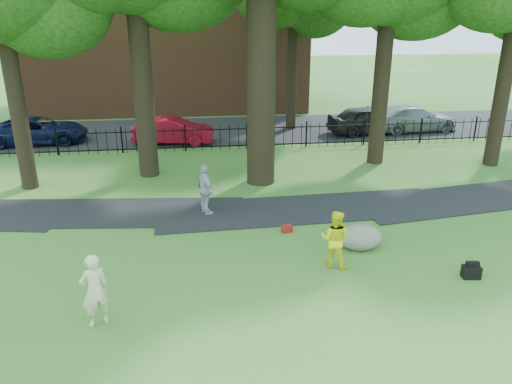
{
  "coord_description": "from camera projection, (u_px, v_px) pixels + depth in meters",
  "views": [
    {
      "loc": [
        -2.64,
        -11.78,
        6.64
      ],
      "look_at": [
        -0.84,
        2.0,
        1.45
      ],
      "focal_mm": 35.0,
      "sensor_mm": 36.0,
      "label": 1
    }
  ],
  "objects": [
    {
      "name": "pedestrian",
      "position": [
        205.0,
        190.0,
        16.66
      ],
      "size": [
        0.8,
        1.11,
        1.75
      ],
      "primitive_type": "imported",
      "rotation": [
        0.0,
        0.0,
        1.98
      ],
      "color": "#A8A9AD",
      "rests_on": "ground"
    },
    {
      "name": "footpath",
      "position": [
        301.0,
        210.0,
        17.33
      ],
      "size": [
        36.07,
        3.85,
        0.03
      ],
      "primitive_type": "cube",
      "rotation": [
        0.0,
        0.0,
        0.03
      ],
      "color": "black",
      "rests_on": "ground"
    },
    {
      "name": "red_bag",
      "position": [
        287.0,
        229.0,
        15.58
      ],
      "size": [
        0.36,
        0.27,
        0.22
      ],
      "primitive_type": "cube",
      "rotation": [
        0.0,
        0.0,
        0.23
      ],
      "color": "maroon",
      "rests_on": "ground"
    },
    {
      "name": "red_sedan",
      "position": [
        173.0,
        131.0,
        25.45
      ],
      "size": [
        4.22,
        1.9,
        1.34
      ],
      "primitive_type": "imported",
      "rotation": [
        0.0,
        0.0,
        1.45
      ],
      "color": "maroon",
      "rests_on": "ground"
    },
    {
      "name": "iron_fence",
      "position": [
        247.0,
        137.0,
        24.52
      ],
      "size": [
        44.0,
        0.04,
        1.2
      ],
      "color": "black",
      "rests_on": "ground"
    },
    {
      "name": "man",
      "position": [
        335.0,
        239.0,
        13.3
      ],
      "size": [
        0.98,
        0.92,
        1.61
      ],
      "primitive_type": "imported",
      "rotation": [
        0.0,
        0.0,
        2.62
      ],
      "color": "yellow",
      "rests_on": "ground"
    },
    {
      "name": "grey_car",
      "position": [
        369.0,
        120.0,
        27.42
      ],
      "size": [
        4.68,
        2.28,
        1.54
      ],
      "primitive_type": "imported",
      "rotation": [
        0.0,
        0.0,
        1.68
      ],
      "color": "black",
      "rests_on": "ground"
    },
    {
      "name": "boulder",
      "position": [
        360.0,
        236.0,
        14.51
      ],
      "size": [
        1.49,
        1.28,
        0.74
      ],
      "primitive_type": "ellipsoid",
      "rotation": [
        0.0,
        0.0,
        0.28
      ],
      "color": "slate",
      "rests_on": "ground"
    },
    {
      "name": "silver_car",
      "position": [
        413.0,
        118.0,
        28.01
      ],
      "size": [
        5.15,
        2.5,
        1.45
      ],
      "primitive_type": "imported",
      "rotation": [
        0.0,
        0.0,
        1.67
      ],
      "color": "gray",
      "rests_on": "ground"
    },
    {
      "name": "navy_van",
      "position": [
        38.0,
        131.0,
        25.47
      ],
      "size": [
        4.97,
        2.53,
        1.34
      ],
      "primitive_type": "imported",
      "rotation": [
        0.0,
        0.0,
        1.63
      ],
      "color": "#0B1237",
      "rests_on": "ground"
    },
    {
      "name": "street",
      "position": [
        239.0,
        130.0,
        28.45
      ],
      "size": [
        80.0,
        7.0,
        0.02
      ],
      "primitive_type": "cube",
      "color": "black",
      "rests_on": "ground"
    },
    {
      "name": "brick_building",
      "position": [
        167.0,
        16.0,
        33.29
      ],
      "size": [
        18.0,
        8.0,
        12.0
      ],
      "primitive_type": "cube",
      "color": "brown",
      "rests_on": "ground"
    },
    {
      "name": "backpack",
      "position": [
        471.0,
        272.0,
        12.94
      ],
      "size": [
        0.48,
        0.33,
        0.34
      ],
      "primitive_type": "cube",
      "rotation": [
        0.0,
        0.0,
        -0.13
      ],
      "color": "black",
      "rests_on": "ground"
    },
    {
      "name": "lamppost",
      "position": [
        21.0,
        135.0,
        19.09
      ],
      "size": [
        0.4,
        0.4,
        4.06
      ],
      "rotation": [
        0.0,
        0.0,
        -0.22
      ],
      "color": "black",
      "rests_on": "ground"
    },
    {
      "name": "ground",
      "position": [
        296.0,
        266.0,
        13.58
      ],
      "size": [
        120.0,
        120.0,
        0.0
      ],
      "primitive_type": "plane",
      "color": "#2D6523",
      "rests_on": "ground"
    },
    {
      "name": "woman",
      "position": [
        95.0,
        290.0,
        10.81
      ],
      "size": [
        0.75,
        0.66,
        1.72
      ],
      "primitive_type": "imported",
      "rotation": [
        0.0,
        0.0,
        3.64
      ],
      "color": "beige",
      "rests_on": "ground"
    }
  ]
}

